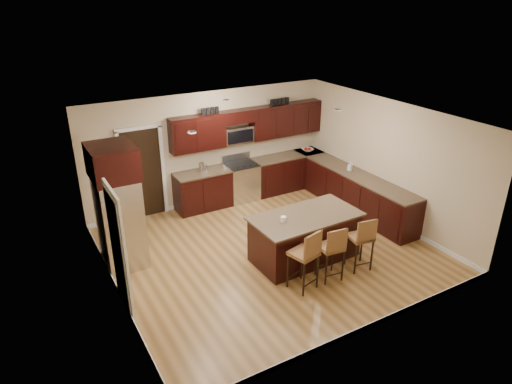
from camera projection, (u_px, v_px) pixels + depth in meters
floor at (269, 250)px, 9.16m from camera, size 6.00×6.00×0.00m
ceiling at (271, 119)px, 8.06m from camera, size 6.00×6.00×0.00m
wall_back at (210, 148)px, 10.79m from camera, size 6.00×0.00×6.00m
wall_left at (109, 226)px, 7.25m from camera, size 0.00×5.50×5.50m
wall_right at (387, 161)px, 9.97m from camera, size 0.00×5.50×5.50m
base_cabinets at (306, 186)px, 10.98m from camera, size 4.02×3.96×0.92m
upper_cabinets at (251, 124)px, 10.93m from camera, size 4.00×0.33×0.80m
range at (241, 181)px, 11.22m from camera, size 0.76×0.64×1.11m
microwave at (238, 135)px, 10.87m from camera, size 0.76×0.31×0.40m
doorway at (143, 174)px, 10.16m from camera, size 0.85×0.03×2.06m
pantry_door at (118, 252)px, 7.15m from camera, size 0.03×0.80×2.04m
letter_decor at (246, 106)px, 10.68m from camera, size 2.20×0.03×0.15m
island at (305, 238)px, 8.74m from camera, size 2.10×1.14×0.92m
stool_left at (307, 254)px, 7.70m from camera, size 0.52×0.52×1.14m
stool_mid at (333, 248)px, 7.97m from camera, size 0.44×0.44×1.07m
stool_right at (362, 238)px, 8.28m from camera, size 0.46×0.46×1.07m
refrigerator at (118, 205)px, 8.27m from camera, size 0.79×0.94×2.35m
floor_mat at (299, 209)px, 10.85m from camera, size 0.90×0.65×0.01m
fruit_bowl at (308, 150)px, 11.91m from camera, size 0.34×0.34×0.07m
soap_bottle at (350, 166)px, 10.62m from camera, size 0.12×0.12×0.20m
canister_tall at (202, 167)px, 10.52m from camera, size 0.12×0.12×0.23m
canister_short at (205, 168)px, 10.58m from camera, size 0.11×0.11×0.15m
island_jar at (283, 219)px, 8.29m from camera, size 0.10×0.10×0.10m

